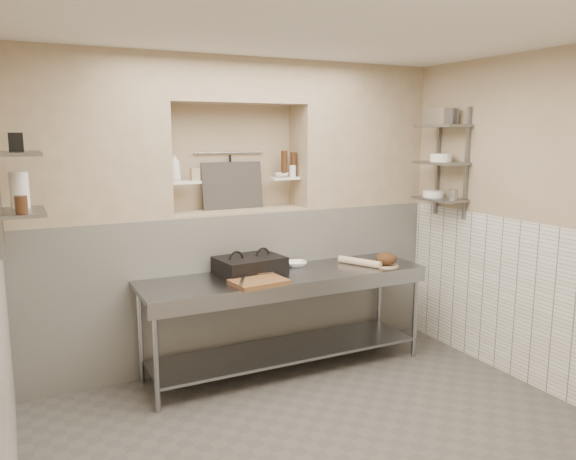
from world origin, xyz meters
TOP-DOWN VIEW (x-y plane):
  - floor at (0.00, 0.00)m, footprint 4.00×3.90m
  - ceiling at (0.00, 0.00)m, footprint 4.00×3.90m
  - wall_right at (2.05, 0.00)m, footprint 0.10×3.90m
  - wall_back at (0.00, 2.00)m, footprint 4.00×0.10m
  - backwall_lower at (0.00, 1.75)m, footprint 4.00×0.40m
  - alcove_sill at (0.00, 1.75)m, footprint 1.30×0.40m
  - backwall_pillar_left at (-1.33, 1.75)m, footprint 1.35×0.40m
  - backwall_pillar_right at (1.33, 1.75)m, footprint 1.35×0.40m
  - backwall_header at (0.00, 1.75)m, footprint 1.30×0.40m
  - wainscot_left at (-1.99, 0.00)m, footprint 0.02×3.90m
  - wainscot_right at (1.99, 0.00)m, footprint 0.02×3.90m
  - alcove_shelf_left at (-0.50, 1.75)m, footprint 0.28×0.16m
  - alcove_shelf_right at (0.50, 1.75)m, footprint 0.28×0.16m
  - utensil_rail at (0.00, 1.92)m, footprint 0.70×0.02m
  - hanging_steel at (0.00, 1.90)m, footprint 0.02×0.02m
  - splash_panel at (0.00, 1.85)m, footprint 0.60×0.08m
  - wall_shelf_left_lower at (-1.84, 1.05)m, footprint 0.30×0.50m
  - wall_shelf_left_upper at (-1.84, 1.05)m, footprint 0.30×0.50m
  - shelf_rail_right_a at (1.98, 1.25)m, footprint 0.03×0.03m
  - shelf_rail_right_b at (1.98, 0.85)m, footprint 0.03×0.03m
  - wall_shelf_right_lower at (1.84, 1.05)m, footprint 0.30×0.50m
  - wall_shelf_right_mid at (1.84, 1.05)m, footprint 0.30×0.50m
  - wall_shelf_right_upper at (1.84, 1.05)m, footprint 0.30×0.50m
  - prep_table at (0.24, 1.18)m, footprint 2.60×0.70m
  - panini_press at (-0.05, 1.32)m, footprint 0.61×0.47m
  - cutting_board at (-0.11, 0.97)m, footprint 0.47×0.36m
  - knife_blade at (-0.04, 1.13)m, footprint 0.26×0.04m
  - tongs at (-0.26, 0.97)m, footprint 0.14×0.24m
  - mixing_bowl at (0.45, 1.40)m, footprint 0.24×0.24m
  - rolling_pin at (1.01, 1.17)m, footprint 0.26×0.43m
  - bread_board at (1.21, 1.03)m, footprint 0.23×0.23m
  - bread_loaf at (1.21, 1.03)m, footprint 0.20×0.20m
  - bottle_soap at (-0.59, 1.72)m, footprint 0.11×0.12m
  - jar_alcove at (-0.40, 1.75)m, footprint 0.07×0.07m
  - bowl_alcove at (0.46, 1.72)m, footprint 0.14×0.14m
  - condiment_a at (0.60, 1.76)m, footprint 0.06×0.06m
  - condiment_b at (0.51, 1.78)m, footprint 0.06×0.06m
  - condiment_c at (0.59, 1.74)m, footprint 0.07×0.07m
  - jug_left at (-1.84, 1.20)m, footprint 0.13×0.13m
  - jar_left at (-1.84, 0.88)m, footprint 0.08×0.08m
  - box_left_upper at (-1.84, 1.01)m, footprint 0.09×0.09m
  - bowl_right at (1.84, 1.14)m, footprint 0.20×0.20m
  - canister_right at (1.84, 0.87)m, footprint 0.10×0.10m
  - bowl_right_mid at (1.84, 1.05)m, footprint 0.21×0.21m
  - basket_right at (1.84, 1.06)m, footprint 0.21×0.25m

SIDE VIEW (x-z plane):
  - floor at x=0.00m, z-range -0.10..0.00m
  - prep_table at x=0.24m, z-range 0.19..1.09m
  - backwall_lower at x=0.00m, z-range 0.00..1.40m
  - wainscot_left at x=-1.99m, z-range 0.00..1.40m
  - wainscot_right at x=1.99m, z-range 0.00..1.40m
  - bread_board at x=1.21m, z-range 0.90..0.91m
  - cutting_board at x=-0.11m, z-range 0.90..0.94m
  - mixing_bowl at x=0.45m, z-range 0.90..0.95m
  - rolling_pin at x=1.01m, z-range 0.90..0.97m
  - knife_blade at x=-0.04m, z-range 0.95..0.95m
  - tongs at x=-0.26m, z-range 0.95..0.97m
  - bread_loaf at x=1.21m, z-range 0.91..1.03m
  - panini_press at x=-0.05m, z-range 0.90..1.05m
  - wall_right at x=2.05m, z-range 0.00..2.80m
  - wall_back at x=0.00m, z-range 0.00..2.80m
  - alcove_sill at x=0.00m, z-range 1.40..1.42m
  - wall_shelf_right_lower at x=1.84m, z-range 1.49..1.51m
  - bowl_right at x=1.84m, z-range 1.51..1.57m
  - canister_right at x=1.84m, z-range 1.51..1.61m
  - wall_shelf_left_lower at x=-1.84m, z-range 1.59..1.61m
  - splash_panel at x=0.00m, z-range 1.42..1.86m
  - jar_left at x=-1.84m, z-range 1.61..1.73m
  - alcove_shelf_left at x=-0.50m, z-range 1.69..1.71m
  - alcove_shelf_right at x=0.50m, z-range 1.69..1.71m
  - bowl_alcove at x=0.46m, z-range 1.71..1.75m
  - jug_left at x=-1.84m, z-range 1.61..1.87m
  - condiment_c at x=0.59m, z-range 1.71..1.82m
  - jar_alcove at x=-0.40m, z-range 1.71..1.82m
  - hanging_steel at x=0.00m, z-range 1.63..1.93m
  - condiment_a at x=0.60m, z-range 1.71..1.95m
  - condiment_b at x=0.51m, z-range 1.71..1.97m
  - bottle_soap at x=-0.59m, z-range 1.71..1.97m
  - shelf_rail_right_a at x=1.98m, z-range 1.33..2.38m
  - shelf_rail_right_b at x=1.98m, z-range 1.33..2.38m
  - wall_shelf_right_mid at x=1.84m, z-range 1.84..1.86m
  - bowl_right_mid at x=1.84m, z-range 1.86..1.94m
  - utensil_rail at x=0.00m, z-range 1.94..1.96m
  - wall_shelf_left_upper at x=-1.84m, z-range 1.99..2.01m
  - box_left_upper at x=-1.84m, z-range 2.01..2.14m
  - backwall_pillar_left at x=-1.33m, z-range 1.40..2.80m
  - backwall_pillar_right at x=1.33m, z-range 1.40..2.80m
  - wall_shelf_right_upper at x=1.84m, z-range 2.19..2.21m
  - basket_right at x=1.84m, z-range 2.21..2.36m
  - backwall_header at x=0.00m, z-range 2.40..2.80m
  - ceiling at x=0.00m, z-range 2.80..2.90m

